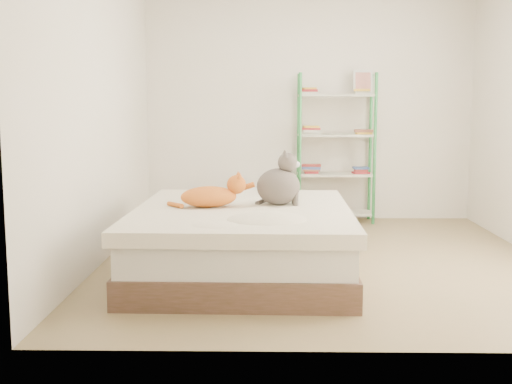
{
  "coord_description": "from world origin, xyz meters",
  "views": [
    {
      "loc": [
        -0.49,
        -5.47,
        1.35
      ],
      "look_at": [
        -0.58,
        -0.15,
        0.62
      ],
      "focal_mm": 45.0,
      "sensor_mm": 36.0,
      "label": 1
    }
  ],
  "objects_px": {
    "grey_cat": "(278,179)",
    "white_bin": "(258,205)",
    "orange_cat": "(209,194)",
    "cardboard_box": "(312,229)",
    "bed": "(243,240)",
    "shelf_unit": "(336,148)"
  },
  "relations": [
    {
      "from": "bed",
      "to": "cardboard_box",
      "type": "relative_size",
      "value": 4.14
    },
    {
      "from": "orange_cat",
      "to": "white_bin",
      "type": "xyz_separation_m",
      "value": [
        0.36,
        2.3,
        -0.45
      ]
    },
    {
      "from": "bed",
      "to": "shelf_unit",
      "type": "bearing_deg",
      "value": 68.16
    },
    {
      "from": "bed",
      "to": "grey_cat",
      "type": "distance_m",
      "value": 0.58
    },
    {
      "from": "grey_cat",
      "to": "orange_cat",
      "type": "bearing_deg",
      "value": 101.74
    },
    {
      "from": "orange_cat",
      "to": "cardboard_box",
      "type": "height_order",
      "value": "orange_cat"
    },
    {
      "from": "grey_cat",
      "to": "shelf_unit",
      "type": "height_order",
      "value": "shelf_unit"
    },
    {
      "from": "cardboard_box",
      "to": "grey_cat",
      "type": "bearing_deg",
      "value": -120.7
    },
    {
      "from": "bed",
      "to": "cardboard_box",
      "type": "height_order",
      "value": "bed"
    },
    {
      "from": "orange_cat",
      "to": "white_bin",
      "type": "bearing_deg",
      "value": 70.32
    },
    {
      "from": "bed",
      "to": "shelf_unit",
      "type": "relative_size",
      "value": 1.23
    },
    {
      "from": "grey_cat",
      "to": "white_bin",
      "type": "bearing_deg",
      "value": 3.08
    },
    {
      "from": "grey_cat",
      "to": "white_bin",
      "type": "xyz_separation_m",
      "value": [
        -0.19,
        2.16,
        -0.56
      ]
    },
    {
      "from": "bed",
      "to": "shelf_unit",
      "type": "xyz_separation_m",
      "value": [
        0.99,
        2.33,
        0.59
      ]
    },
    {
      "from": "grey_cat",
      "to": "cardboard_box",
      "type": "bearing_deg",
      "value": -23.21
    },
    {
      "from": "orange_cat",
      "to": "grey_cat",
      "type": "bearing_deg",
      "value": 3.04
    },
    {
      "from": "bed",
      "to": "shelf_unit",
      "type": "distance_m",
      "value": 2.6
    },
    {
      "from": "bed",
      "to": "white_bin",
      "type": "height_order",
      "value": "bed"
    },
    {
      "from": "shelf_unit",
      "to": "grey_cat",
      "type": "bearing_deg",
      "value": -107.78
    },
    {
      "from": "shelf_unit",
      "to": "white_bin",
      "type": "relative_size",
      "value": 4.37
    },
    {
      "from": "orange_cat",
      "to": "cardboard_box",
      "type": "relative_size",
      "value": 1.02
    },
    {
      "from": "bed",
      "to": "orange_cat",
      "type": "height_order",
      "value": "orange_cat"
    }
  ]
}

